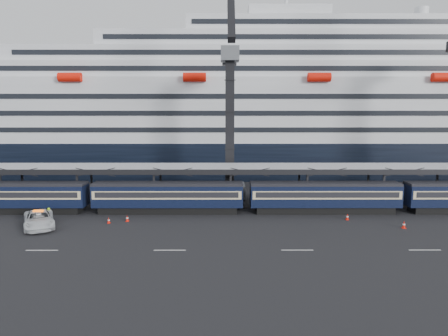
{
  "coord_description": "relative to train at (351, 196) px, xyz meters",
  "views": [
    {
      "loc": [
        -20.98,
        -39.94,
        13.03
      ],
      "look_at": [
        -20.87,
        10.0,
        5.78
      ],
      "focal_mm": 32.0,
      "sensor_mm": 36.0,
      "label": 1
    }
  ],
  "objects": [
    {
      "name": "ground",
      "position": [
        4.65,
        -10.0,
        -2.2
      ],
      "size": [
        260.0,
        260.0,
        0.0
      ],
      "primitive_type": "plane",
      "color": "black",
      "rests_on": "ground"
    },
    {
      "name": "train",
      "position": [
        0.0,
        0.0,
        0.0
      ],
      "size": [
        133.05,
        3.0,
        4.05
      ],
      "color": "black",
      "rests_on": "ground"
    },
    {
      "name": "canopy",
      "position": [
        4.65,
        4.0,
        3.05
      ],
      "size": [
        130.0,
        6.25,
        5.53
      ],
      "color": "#9C9EA4",
      "rests_on": "ground"
    },
    {
      "name": "cruise_ship",
      "position": [
        3.57,
        35.99,
        10.14
      ],
      "size": [
        214.09,
        28.84,
        34.0
      ],
      "color": "black",
      "rests_on": "ground"
    },
    {
      "name": "crane_dark_near",
      "position": [
        -15.35,
        8.59,
        9.73
      ],
      "size": [
        4.5,
        17.75,
        35.08
      ],
      "color": "#4A4D52",
      "rests_on": "ground"
    },
    {
      "name": "pickup_truck",
      "position": [
        -36.96,
        -6.57,
        -1.28
      ],
      "size": [
        5.65,
        7.3,
        1.84
      ],
      "primitive_type": "imported",
      "rotation": [
        0.0,
        0.0,
        0.45
      ],
      "color": "silver",
      "rests_on": "ground"
    },
    {
      "name": "worker",
      "position": [
        -36.81,
        -4.24,
        -1.35
      ],
      "size": [
        0.74,
        0.69,
        1.69
      ],
      "primitive_type": "imported",
      "rotation": [
        0.0,
        0.0,
        2.51
      ],
      "color": "#B9FF0D",
      "rests_on": "ground"
    },
    {
      "name": "traffic_cone_a",
      "position": [
        -29.65,
        -4.91,
        -1.85
      ],
      "size": [
        0.36,
        0.36,
        0.71
      ],
      "color": "red",
      "rests_on": "ground"
    },
    {
      "name": "traffic_cone_b",
      "position": [
        -27.68,
        -4.12,
        -1.82
      ],
      "size": [
        0.39,
        0.39,
        0.77
      ],
      "color": "red",
      "rests_on": "ground"
    },
    {
      "name": "traffic_cone_c",
      "position": [
        -1.42,
        -3.52,
        -1.83
      ],
      "size": [
        0.38,
        0.38,
        0.76
      ],
      "color": "red",
      "rests_on": "ground"
    },
    {
      "name": "traffic_cone_d",
      "position": [
        3.81,
        -6.98,
        -1.79
      ],
      "size": [
        0.42,
        0.42,
        0.84
      ],
      "color": "red",
      "rests_on": "ground"
    }
  ]
}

